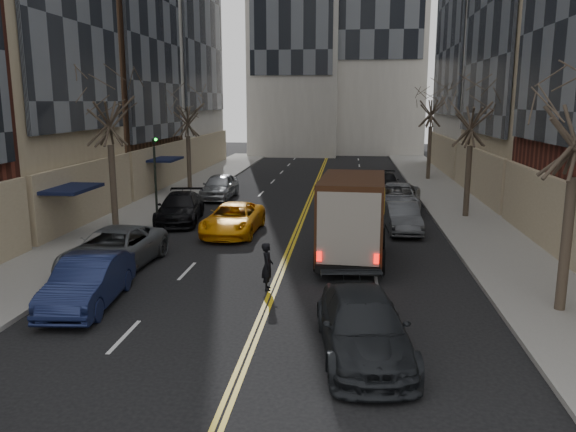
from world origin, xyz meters
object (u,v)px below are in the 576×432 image
object	(u,v)px
observer_sedan	(363,326)
ups_truck	(353,218)
taxi	(233,219)
pedestrian	(267,266)

from	to	relation	value
observer_sedan	ups_truck	bearing A→B (deg)	84.56
taxi	ups_truck	bearing A→B (deg)	-34.59
ups_truck	pedestrian	bearing A→B (deg)	-123.50
pedestrian	ups_truck	bearing A→B (deg)	-46.23
ups_truck	pedestrian	world-z (taller)	ups_truck
ups_truck	observer_sedan	world-z (taller)	ups_truck
observer_sedan	taxi	size ratio (longest dim) A/B	1.05
observer_sedan	taxi	bearing A→B (deg)	108.07
ups_truck	observer_sedan	bearing A→B (deg)	-85.10
ups_truck	pedestrian	distance (m)	4.83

